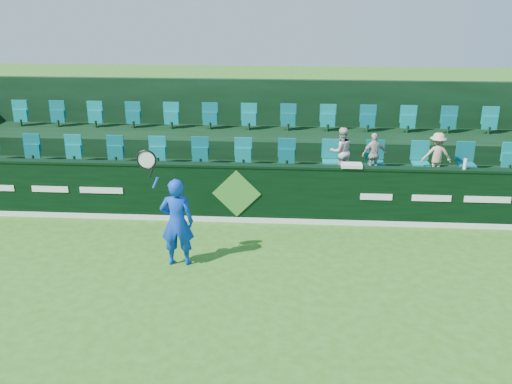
# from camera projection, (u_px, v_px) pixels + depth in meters

# --- Properties ---
(ground) EXTENTS (60.00, 60.00, 0.00)m
(ground) POSITION_uv_depth(u_px,v_px,m) (213.00, 315.00, 9.37)
(ground) COLOR #316317
(ground) RESTS_ON ground
(sponsor_hoarding) EXTENTS (16.00, 0.25, 1.35)m
(sponsor_hoarding) POSITION_uv_depth(u_px,v_px,m) (237.00, 193.00, 12.88)
(sponsor_hoarding) COLOR black
(sponsor_hoarding) RESTS_ON ground
(stand_tier_front) EXTENTS (16.00, 2.00, 0.80)m
(stand_tier_front) POSITION_uv_depth(u_px,v_px,m) (242.00, 188.00, 14.01)
(stand_tier_front) COLOR black
(stand_tier_front) RESTS_ON ground
(stand_tier_back) EXTENTS (16.00, 1.80, 1.30)m
(stand_tier_back) POSITION_uv_depth(u_px,v_px,m) (248.00, 156.00, 15.70)
(stand_tier_back) COLOR black
(stand_tier_back) RESTS_ON ground
(stand_rear) EXTENTS (16.00, 4.10, 2.60)m
(stand_rear) POSITION_uv_depth(u_px,v_px,m) (249.00, 132.00, 15.92)
(stand_rear) COLOR black
(stand_rear) RESTS_ON ground
(seat_row_front) EXTENTS (13.50, 0.50, 0.60)m
(seat_row_front) POSITION_uv_depth(u_px,v_px,m) (243.00, 156.00, 14.14)
(seat_row_front) COLOR #0C7D7E
(seat_row_front) RESTS_ON stand_tier_front
(seat_row_back) EXTENTS (13.50, 0.50, 0.60)m
(seat_row_back) POSITION_uv_depth(u_px,v_px,m) (249.00, 120.00, 15.65)
(seat_row_back) COLOR #0C7D7E
(seat_row_back) RESTS_ON stand_tier_back
(tennis_player) EXTENTS (1.06, 0.45, 2.38)m
(tennis_player) POSITION_uv_depth(u_px,v_px,m) (177.00, 221.00, 10.80)
(tennis_player) COLOR #0B37C4
(tennis_player) RESTS_ON ground
(spectator_left) EXTENTS (0.67, 0.59, 1.16)m
(spectator_left) POSITION_uv_depth(u_px,v_px,m) (341.00, 151.00, 13.54)
(spectator_left) COLOR beige
(spectator_left) RESTS_ON stand_tier_front
(spectator_middle) EXTENTS (0.66, 0.44, 1.04)m
(spectator_middle) POSITION_uv_depth(u_px,v_px,m) (374.00, 154.00, 13.51)
(spectator_middle) COLOR beige
(spectator_middle) RESTS_ON stand_tier_front
(spectator_right) EXTENTS (0.69, 0.40, 1.07)m
(spectator_right) POSITION_uv_depth(u_px,v_px,m) (437.00, 155.00, 13.41)
(spectator_right) COLOR #C0AF88
(spectator_right) RESTS_ON stand_tier_front
(towel) EXTENTS (0.46, 0.30, 0.07)m
(towel) POSITION_uv_depth(u_px,v_px,m) (351.00, 165.00, 12.48)
(towel) COLOR silver
(towel) RESTS_ON sponsor_hoarding
(drinks_bottle) EXTENTS (0.07, 0.07, 0.23)m
(drinks_bottle) POSITION_uv_depth(u_px,v_px,m) (465.00, 164.00, 12.29)
(drinks_bottle) COLOR silver
(drinks_bottle) RESTS_ON sponsor_hoarding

